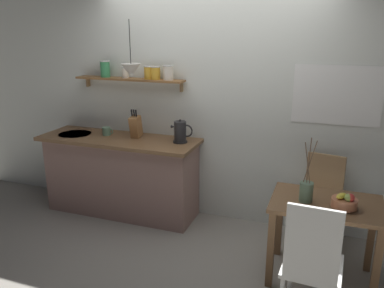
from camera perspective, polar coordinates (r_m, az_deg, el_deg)
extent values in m
plane|color=gray|center=(4.18, 0.13, -13.65)|extent=(14.00, 14.00, 0.00)
cube|color=silver|center=(4.25, 5.68, 6.24)|extent=(6.80, 0.10, 2.70)
cube|color=white|center=(4.05, 20.40, 6.67)|extent=(0.83, 0.01, 0.58)
cube|color=silver|center=(4.05, 20.40, 6.67)|extent=(0.77, 0.01, 0.52)
cube|color=gray|center=(4.64, -10.24, -4.74)|extent=(1.74, 0.52, 0.88)
cube|color=brown|center=(4.48, -10.66, 0.66)|extent=(1.83, 0.63, 0.04)
cylinder|color=#B7BABF|center=(4.77, -16.71, 1.39)|extent=(0.38, 0.38, 0.01)
cube|color=brown|center=(4.49, -9.17, 9.33)|extent=(1.30, 0.18, 0.02)
cube|color=#99754C|center=(4.87, -14.93, 8.82)|extent=(0.02, 0.06, 0.12)
cube|color=#99754C|center=(4.31, -1.54, 8.43)|extent=(0.02, 0.06, 0.12)
cylinder|color=#388E56|center=(4.63, -12.56, 10.58)|extent=(0.11, 0.11, 0.17)
cylinder|color=silver|center=(4.62, -12.63, 11.70)|extent=(0.11, 0.11, 0.01)
cylinder|color=beige|center=(4.50, -9.73, 10.16)|extent=(0.07, 0.07, 0.11)
cylinder|color=silver|center=(4.49, -9.76, 10.91)|extent=(0.08, 0.08, 0.01)
cylinder|color=gold|center=(4.36, -6.37, 10.26)|extent=(0.10, 0.10, 0.13)
cylinder|color=silver|center=(4.36, -6.40, 11.19)|extent=(0.10, 0.10, 0.01)
cylinder|color=gold|center=(4.33, -5.35, 10.23)|extent=(0.10, 0.10, 0.13)
cylinder|color=silver|center=(4.32, -5.38, 11.16)|extent=(0.11, 0.11, 0.01)
cylinder|color=beige|center=(4.27, -3.49, 10.27)|extent=(0.11, 0.11, 0.15)
cylinder|color=silver|center=(4.26, -3.50, 11.31)|extent=(0.11, 0.11, 0.01)
cube|color=brown|center=(3.46, 19.05, -8.26)|extent=(0.90, 0.62, 0.03)
cube|color=brown|center=(3.41, 11.41, -14.87)|extent=(0.06, 0.06, 0.69)
cube|color=brown|center=(3.42, 25.30, -16.16)|extent=(0.06, 0.06, 0.69)
cube|color=brown|center=(3.87, 12.63, -10.95)|extent=(0.06, 0.06, 0.69)
cube|color=brown|center=(3.88, 24.68, -12.09)|extent=(0.06, 0.06, 0.69)
cube|color=white|center=(3.06, 17.17, -16.67)|extent=(0.43, 0.46, 0.03)
cube|color=white|center=(2.74, 17.17, -13.94)|extent=(0.36, 0.05, 0.54)
cylinder|color=white|center=(3.34, 20.30, -18.78)|extent=(0.03, 0.03, 0.45)
cylinder|color=white|center=(3.36, 14.14, -17.99)|extent=(0.03, 0.03, 0.45)
cube|color=tan|center=(4.04, 17.91, -8.57)|extent=(0.49, 0.50, 0.03)
cube|color=tan|center=(4.14, 18.84, -4.46)|extent=(0.37, 0.09, 0.45)
cylinder|color=tan|center=(4.01, 14.47, -12.12)|extent=(0.03, 0.03, 0.43)
cylinder|color=tan|center=(3.95, 19.57, -13.07)|extent=(0.03, 0.03, 0.43)
cylinder|color=tan|center=(4.34, 15.88, -9.95)|extent=(0.03, 0.03, 0.43)
cylinder|color=tan|center=(4.28, 20.58, -10.79)|extent=(0.03, 0.03, 0.43)
cylinder|color=#BC704C|center=(3.38, 21.26, -8.66)|extent=(0.09, 0.09, 0.01)
cylinder|color=#BC704C|center=(3.36, 21.34, -8.01)|extent=(0.20, 0.20, 0.07)
ellipsoid|color=yellow|center=(3.34, 21.01, -7.09)|extent=(0.11, 0.13, 0.04)
sphere|color=red|center=(3.32, 22.10, -7.28)|extent=(0.07, 0.07, 0.07)
sphere|color=#8EA84C|center=(3.32, 21.91, -7.29)|extent=(0.07, 0.07, 0.07)
cylinder|color=#567056|center=(3.38, 16.32, -6.73)|extent=(0.11, 0.11, 0.17)
cylinder|color=brown|center=(3.29, 16.51, -2.66)|extent=(0.07, 0.02, 0.34)
cylinder|color=brown|center=(3.30, 16.73, -2.31)|extent=(0.02, 0.02, 0.38)
cylinder|color=brown|center=(3.30, 16.89, -2.47)|extent=(0.09, 0.03, 0.36)
cylinder|color=black|center=(4.22, -1.73, 0.36)|extent=(0.15, 0.15, 0.02)
cylinder|color=#232326|center=(4.19, -1.74, 1.88)|extent=(0.13, 0.13, 0.21)
sphere|color=black|center=(4.16, -1.75, 3.47)|extent=(0.02, 0.02, 0.02)
cone|color=#232326|center=(4.21, -2.80, 2.54)|extent=(0.04, 0.04, 0.04)
torus|color=black|center=(4.16, -0.78, 1.94)|extent=(0.14, 0.02, 0.14)
cube|color=#9E6B3D|center=(4.41, -8.21, 2.52)|extent=(0.10, 0.17, 0.26)
cylinder|color=black|center=(4.37, -8.80, 4.53)|extent=(0.02, 0.03, 0.08)
cylinder|color=black|center=(4.35, -8.48, 4.51)|extent=(0.02, 0.03, 0.08)
cylinder|color=black|center=(4.34, -8.17, 4.49)|extent=(0.02, 0.03, 0.08)
cylinder|color=slate|center=(4.61, -12.37, 1.84)|extent=(0.09, 0.09, 0.09)
torus|color=slate|center=(4.58, -11.79, 1.81)|extent=(0.06, 0.01, 0.06)
cylinder|color=black|center=(4.15, -9.06, 14.53)|extent=(0.01, 0.01, 0.44)
cone|color=silver|center=(4.16, -8.88, 10.61)|extent=(0.20, 0.20, 0.13)
sphere|color=white|center=(4.17, -8.86, 9.99)|extent=(0.04, 0.04, 0.04)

